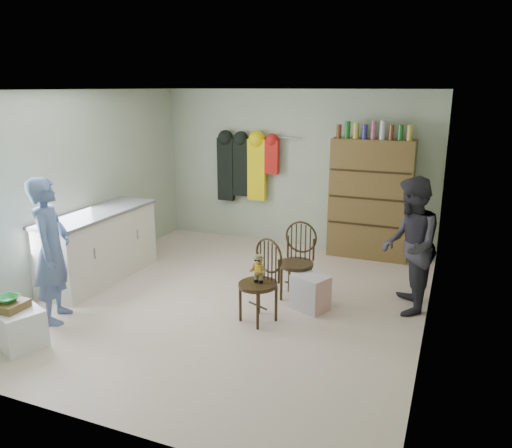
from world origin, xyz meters
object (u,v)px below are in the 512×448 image
at_px(chair_front, 261,276).
at_px(dresser, 370,198).
at_px(chair_far, 298,258).
at_px(counter, 99,246).

height_order(chair_front, dresser, dresser).
relative_size(chair_front, dresser, 0.45).
bearing_deg(chair_far, chair_front, -101.61).
xyz_separation_m(counter, chair_front, (2.48, -0.34, 0.05)).
bearing_deg(chair_front, chair_far, 101.16).
relative_size(counter, chair_front, 1.99).
bearing_deg(dresser, chair_far, -106.31).
bearing_deg(chair_front, dresser, 98.63).
relative_size(counter, chair_far, 1.97).
distance_m(counter, chair_front, 2.50).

